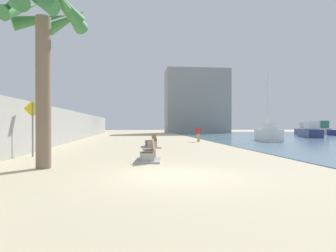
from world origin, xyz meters
The scene contains 12 objects.
ground_plane centered at (0.00, 18.00, 0.00)m, with size 120.00×120.00×0.00m, color #C6B793.
seawall centered at (-7.50, 18.00, 1.47)m, with size 0.80×64.00×2.93m, color #9E9E99.
palm_tree centered at (-4.66, 2.04, 5.11)m, with size 3.34×3.37×6.93m.
bench_near centered at (-0.65, 3.80, 0.23)m, with size 1.34×2.21×0.98m.
bench_far centered at (-0.11, 11.36, 0.23)m, with size 1.34×2.21×0.98m.
person_walking centered at (4.70, 17.47, 0.87)m, with size 0.50×0.28×1.52m.
boat_far_left centered at (24.76, 32.58, 0.73)m, with size 3.39×6.31×1.89m.
boat_outer centered at (21.12, 25.55, 0.78)m, with size 4.34×7.74×2.00m.
boat_far_right centered at (31.05, 37.14, 0.85)m, with size 4.15×6.05×2.23m.
boat_mid_bay centered at (11.62, 17.51, 0.76)m, with size 1.99×4.65×6.87m.
pedestrian_sign centered at (-6.41, 6.15, 1.77)m, with size 0.85×0.08×2.86m.
harbor_building centered at (10.77, 46.00, 6.10)m, with size 12.00×6.00×12.21m, color gray.
Camera 1 is at (-1.30, -9.14, 1.63)m, focal length 30.87 mm.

